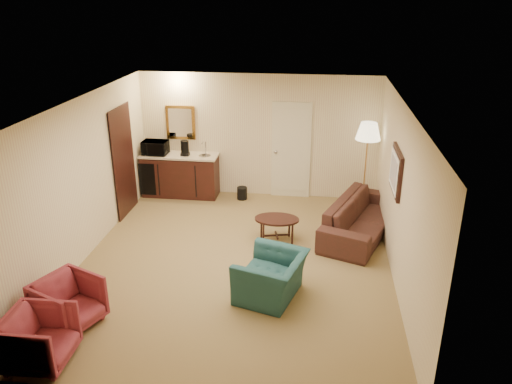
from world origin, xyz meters
TOP-DOWN VIEW (x-y plane):
  - ground at (0.00, 0.00)m, footprint 6.00×6.00m
  - room_walls at (-0.10, 0.77)m, footprint 5.02×6.01m
  - wetbar_cabinet at (-1.65, 2.72)m, footprint 1.64×0.58m
  - sofa at (2.10, 1.30)m, footprint 1.44×2.36m
  - teal_armchair at (0.67, -0.90)m, footprint 0.90×1.13m
  - rose_chair_near at (-1.90, -1.90)m, footprint 0.91×0.93m
  - rose_chair_far at (-1.90, -2.64)m, footprint 0.70×0.74m
  - coffee_table at (0.60, 0.82)m, footprint 0.88×0.69m
  - floor_lamp at (2.20, 2.40)m, footprint 0.49×0.49m
  - waste_bin at (-0.30, 2.65)m, footprint 0.25×0.25m
  - microwave at (-2.15, 2.68)m, footprint 0.53×0.30m
  - coffee_maker at (-1.51, 2.68)m, footprint 0.17×0.17m

SIDE VIEW (x-z plane):
  - ground at x=0.00m, z-range 0.00..0.00m
  - waste_bin at x=-0.30m, z-range 0.00..0.27m
  - coffee_table at x=0.60m, z-range 0.00..0.45m
  - rose_chair_far at x=-1.90m, z-range 0.00..0.74m
  - rose_chair_near at x=-1.90m, z-range 0.00..0.74m
  - teal_armchair at x=0.67m, z-range 0.00..0.87m
  - sofa at x=2.10m, z-range 0.00..0.89m
  - wetbar_cabinet at x=-1.65m, z-range 0.00..0.92m
  - floor_lamp at x=2.20m, z-range 0.00..1.82m
  - coffee_maker at x=-1.51m, z-range 0.92..1.24m
  - microwave at x=-2.15m, z-range 0.92..1.28m
  - room_walls at x=-0.10m, z-range 0.41..3.02m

